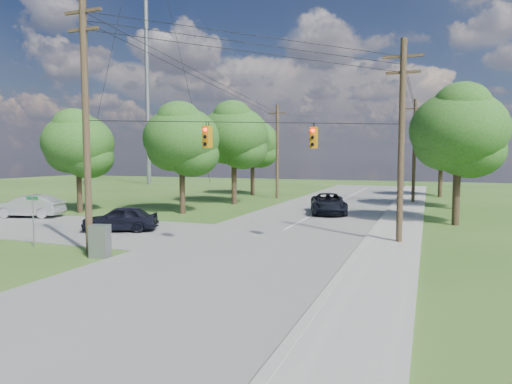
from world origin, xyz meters
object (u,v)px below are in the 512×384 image
at_px(pole_sw, 86,120).
at_px(pole_north_e, 414,150).
at_px(pole_ne, 401,138).
at_px(car_cross_silver, 29,206).
at_px(car_main_north, 328,204).
at_px(control_cabinet, 100,241).
at_px(pole_north_w, 277,151).
at_px(car_cross_dark, 120,219).

relative_size(pole_sw, pole_north_e, 1.20).
distance_m(pole_ne, car_cross_silver, 26.77).
relative_size(pole_sw, car_main_north, 2.09).
bearing_deg(car_main_north, pole_north_e, 46.62).
height_order(pole_ne, control_cabinet, pole_ne).
bearing_deg(pole_sw, car_cross_silver, 146.79).
bearing_deg(pole_north_e, pole_north_w, 180.00).
distance_m(pole_ne, control_cabinet, 15.59).
distance_m(pole_ne, pole_north_w, 26.03).
xyz_separation_m(pole_sw, pole_north_e, (13.50, 29.60, -1.10)).
distance_m(pole_north_e, car_cross_silver, 34.08).
bearing_deg(pole_north_e, control_cabinet, -112.33).
bearing_deg(control_cabinet, pole_north_e, 56.15).
xyz_separation_m(car_cross_dark, control_cabinet, (3.61, -6.18, -0.05)).
bearing_deg(car_cross_dark, pole_north_w, 151.00).
bearing_deg(car_cross_silver, pole_north_e, 114.46).
bearing_deg(pole_ne, control_cabinet, -146.58).
height_order(car_cross_silver, control_cabinet, car_cross_silver).
relative_size(pole_ne, car_cross_dark, 2.35).
relative_size(pole_north_w, control_cabinet, 6.74).
relative_size(car_cross_dark, car_main_north, 0.78).
relative_size(pole_ne, car_main_north, 1.83).
relative_size(pole_ne, pole_north_w, 1.05).
xyz_separation_m(pole_ne, control_cabinet, (-12.40, -8.18, -4.73)).
height_order(pole_north_e, car_cross_silver, pole_north_e).
xyz_separation_m(pole_north_e, pole_north_w, (-13.90, 0.00, 0.00)).
xyz_separation_m(pole_sw, car_cross_silver, (-12.86, 8.42, -5.37)).
distance_m(pole_north_e, car_cross_dark, 29.17).
bearing_deg(pole_sw, pole_ne, 29.38).
bearing_deg(car_main_north, control_cabinet, -124.00).
xyz_separation_m(pole_north_e, car_cross_silver, (-26.36, -21.18, -4.27)).
xyz_separation_m(car_main_north, control_cabinet, (-6.43, -18.98, -0.08)).
bearing_deg(control_cabinet, car_cross_dark, 108.75).
relative_size(pole_north_e, car_cross_silver, 2.00).
relative_size(pole_ne, control_cabinet, 7.07).
relative_size(pole_sw, pole_ne, 1.14).
bearing_deg(pole_north_w, pole_north_e, 0.00).
distance_m(pole_ne, pole_north_e, 22.00).
bearing_deg(pole_north_w, pole_ne, -57.71).
bearing_deg(control_cabinet, car_main_north, 59.79).
relative_size(car_cross_dark, control_cabinet, 3.01).
distance_m(car_cross_dark, control_cabinet, 7.16).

